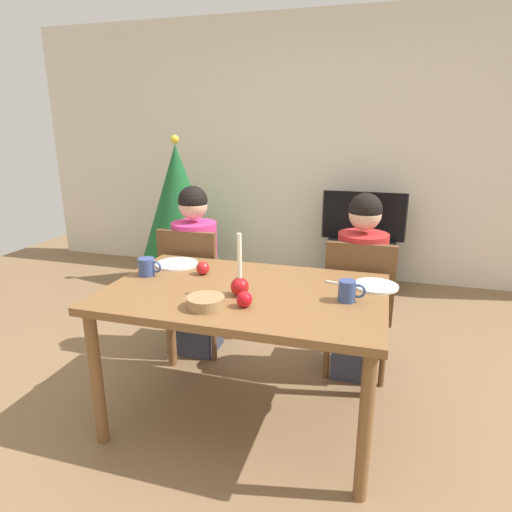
# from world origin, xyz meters

# --- Properties ---
(ground_plane) EXTENTS (7.68, 7.68, 0.00)m
(ground_plane) POSITION_xyz_m (0.00, 0.00, 0.00)
(ground_plane) COLOR brown
(back_wall) EXTENTS (6.40, 0.10, 2.60)m
(back_wall) POSITION_xyz_m (0.00, 2.60, 1.30)
(back_wall) COLOR beige
(back_wall) RESTS_ON ground
(dining_table) EXTENTS (1.40, 0.90, 0.75)m
(dining_table) POSITION_xyz_m (0.00, 0.00, 0.67)
(dining_table) COLOR brown
(dining_table) RESTS_ON ground
(chair_left) EXTENTS (0.40, 0.40, 0.90)m
(chair_left) POSITION_xyz_m (-0.56, 0.61, 0.51)
(chair_left) COLOR brown
(chair_left) RESTS_ON ground
(chair_right) EXTENTS (0.40, 0.40, 0.90)m
(chair_right) POSITION_xyz_m (0.54, 0.61, 0.51)
(chair_right) COLOR brown
(chair_right) RESTS_ON ground
(person_left_child) EXTENTS (0.30, 0.30, 1.17)m
(person_left_child) POSITION_xyz_m (-0.56, 0.64, 0.57)
(person_left_child) COLOR #33384C
(person_left_child) RESTS_ON ground
(person_right_child) EXTENTS (0.30, 0.30, 1.17)m
(person_right_child) POSITION_xyz_m (0.54, 0.64, 0.57)
(person_right_child) COLOR #33384C
(person_right_child) RESTS_ON ground
(tv_stand) EXTENTS (0.64, 0.40, 0.48)m
(tv_stand) POSITION_xyz_m (0.46, 2.30, 0.24)
(tv_stand) COLOR black
(tv_stand) RESTS_ON ground
(tv) EXTENTS (0.79, 0.05, 0.46)m
(tv) POSITION_xyz_m (0.46, 2.30, 0.71)
(tv) COLOR black
(tv) RESTS_ON tv_stand
(christmas_tree) EXTENTS (0.83, 0.83, 1.46)m
(christmas_tree) POSITION_xyz_m (-1.31, 1.92, 0.76)
(christmas_tree) COLOR brown
(christmas_tree) RESTS_ON ground
(candle_centerpiece) EXTENTS (0.09, 0.09, 0.31)m
(candle_centerpiece) POSITION_xyz_m (-0.00, -0.08, 0.81)
(candle_centerpiece) COLOR red
(candle_centerpiece) RESTS_ON dining_table
(plate_left) EXTENTS (0.25, 0.25, 0.01)m
(plate_left) POSITION_xyz_m (-0.51, 0.28, 0.76)
(plate_left) COLOR white
(plate_left) RESTS_ON dining_table
(plate_right) EXTENTS (0.23, 0.23, 0.01)m
(plate_right) POSITION_xyz_m (0.63, 0.23, 0.76)
(plate_right) COLOR silver
(plate_right) RESTS_ON dining_table
(mug_left) EXTENTS (0.14, 0.09, 0.10)m
(mug_left) POSITION_xyz_m (-0.58, 0.06, 0.80)
(mug_left) COLOR #33477F
(mug_left) RESTS_ON dining_table
(mug_right) EXTENTS (0.13, 0.08, 0.10)m
(mug_right) POSITION_xyz_m (0.51, -0.01, 0.80)
(mug_right) COLOR #33477F
(mug_right) RESTS_ON dining_table
(fork_right) EXTENTS (0.18, 0.06, 0.01)m
(fork_right) POSITION_xyz_m (0.47, 0.21, 0.75)
(fork_right) COLOR silver
(fork_right) RESTS_ON dining_table
(bowl_walnuts) EXTENTS (0.17, 0.17, 0.05)m
(bowl_walnuts) POSITION_xyz_m (-0.10, -0.27, 0.78)
(bowl_walnuts) COLOR #99754C
(bowl_walnuts) RESTS_ON dining_table
(apple_near_candle) EXTENTS (0.07, 0.07, 0.07)m
(apple_near_candle) POSITION_xyz_m (0.07, -0.21, 0.79)
(apple_near_candle) COLOR red
(apple_near_candle) RESTS_ON dining_table
(apple_by_left_plate) EXTENTS (0.07, 0.07, 0.07)m
(apple_by_left_plate) POSITION_xyz_m (-0.30, 0.16, 0.79)
(apple_by_left_plate) COLOR red
(apple_by_left_plate) RESTS_ON dining_table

